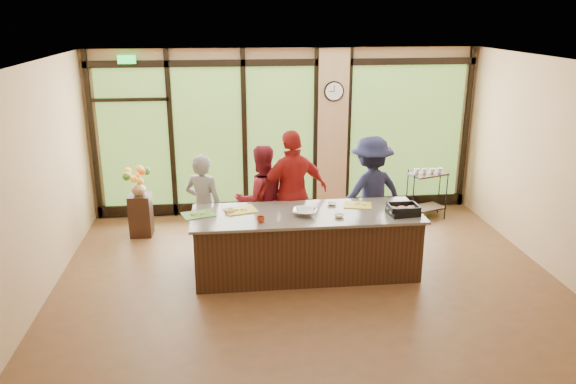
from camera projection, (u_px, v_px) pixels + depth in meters
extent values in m
plane|color=#53361D|center=(309.00, 282.00, 7.83)|extent=(7.00, 7.00, 0.00)
plane|color=white|center=(312.00, 63.00, 6.91)|extent=(7.00, 7.00, 0.00)
plane|color=tan|center=(286.00, 132.00, 10.21)|extent=(7.00, 0.00, 7.00)
plane|color=tan|center=(33.00, 188.00, 7.00)|extent=(0.00, 6.00, 6.00)
plane|color=tan|center=(561.00, 171.00, 7.74)|extent=(0.00, 6.00, 6.00)
cube|color=tan|center=(332.00, 132.00, 10.24)|extent=(0.55, 0.12, 3.00)
cube|color=black|center=(286.00, 63.00, 9.78)|extent=(6.90, 0.08, 0.12)
cube|color=black|center=(286.00, 205.00, 10.59)|extent=(6.90, 0.08, 0.20)
cube|color=#19D83F|center=(127.00, 59.00, 9.42)|extent=(0.30, 0.04, 0.14)
cube|color=#3C6121|center=(134.00, 139.00, 9.91)|extent=(1.20, 0.02, 2.50)
cube|color=#3C6121|center=(208.00, 137.00, 10.05)|extent=(1.20, 0.02, 2.50)
cube|color=#3C6121|center=(280.00, 136.00, 10.19)|extent=(1.20, 0.02, 2.50)
cube|color=#3C6121|center=(406.00, 133.00, 10.43)|extent=(2.10, 0.02, 2.50)
cube|color=black|center=(93.00, 137.00, 9.80)|extent=(0.08, 0.08, 3.00)
cube|color=black|center=(171.00, 136.00, 9.94)|extent=(0.08, 0.08, 3.00)
cube|color=black|center=(245.00, 134.00, 10.08)|extent=(0.08, 0.08, 3.00)
cube|color=black|center=(316.00, 132.00, 10.22)|extent=(0.08, 0.08, 3.00)
cube|color=black|center=(348.00, 132.00, 10.28)|extent=(0.08, 0.08, 3.00)
cube|color=black|center=(466.00, 129.00, 10.52)|extent=(0.08, 0.08, 3.00)
cube|color=black|center=(306.00, 244.00, 7.98)|extent=(3.10, 1.00, 0.88)
cube|color=#6F665B|center=(306.00, 214.00, 7.84)|extent=(3.20, 1.10, 0.04)
cylinder|color=black|center=(334.00, 91.00, 9.95)|extent=(0.36, 0.04, 0.36)
cylinder|color=white|center=(334.00, 91.00, 9.93)|extent=(0.31, 0.01, 0.31)
cube|color=black|center=(334.00, 89.00, 9.91)|extent=(0.01, 0.00, 0.11)
cube|color=black|center=(331.00, 91.00, 9.92)|extent=(0.09, 0.00, 0.01)
imported|color=gray|center=(204.00, 206.00, 8.43)|extent=(0.70, 0.60, 1.62)
imported|color=maroon|center=(261.00, 199.00, 8.60)|extent=(0.95, 0.82, 1.70)
imported|color=maroon|center=(293.00, 193.00, 8.52)|extent=(1.23, 0.81, 1.94)
imported|color=#1A1C39|center=(370.00, 193.00, 8.75)|extent=(1.31, 1.00, 1.80)
cube|color=black|center=(403.00, 212.00, 7.76)|extent=(0.44, 0.37, 0.07)
imported|color=silver|center=(305.00, 212.00, 7.74)|extent=(0.40, 0.40, 0.08)
cube|color=#48812F|center=(198.00, 214.00, 7.75)|extent=(0.50, 0.43, 0.01)
cube|color=gold|center=(241.00, 210.00, 7.91)|extent=(0.51, 0.44, 0.01)
cube|color=gold|center=(358.00, 205.00, 8.12)|extent=(0.45, 0.38, 0.01)
imported|color=white|center=(230.00, 211.00, 7.84)|extent=(0.15, 0.15, 0.04)
imported|color=white|center=(339.00, 216.00, 7.66)|extent=(0.14, 0.14, 0.04)
imported|color=white|center=(332.00, 204.00, 8.14)|extent=(0.16, 0.16, 0.03)
imported|color=#A32C10|center=(261.00, 220.00, 7.46)|extent=(0.12, 0.12, 0.08)
cube|color=black|center=(141.00, 215.00, 9.37)|extent=(0.37, 0.37, 0.71)
imported|color=#977852|center=(139.00, 188.00, 9.22)|extent=(0.25, 0.25, 0.25)
cube|color=black|center=(425.00, 208.00, 10.27)|extent=(0.76, 0.59, 0.03)
cube|color=black|center=(428.00, 174.00, 10.08)|extent=(0.76, 0.59, 0.03)
cylinder|color=black|center=(413.00, 198.00, 10.00)|extent=(0.02, 0.02, 0.86)
cylinder|color=black|center=(446.00, 197.00, 10.06)|extent=(0.02, 0.02, 0.86)
cylinder|color=black|center=(407.00, 192.00, 10.32)|extent=(0.02, 0.02, 0.86)
cylinder|color=black|center=(439.00, 191.00, 10.39)|extent=(0.02, 0.02, 0.86)
imported|color=silver|center=(417.00, 171.00, 10.04)|extent=(0.12, 0.12, 0.09)
imported|color=silver|center=(425.00, 171.00, 10.05)|extent=(0.12, 0.12, 0.09)
imported|color=silver|center=(432.00, 171.00, 10.07)|extent=(0.12, 0.12, 0.09)
imported|color=silver|center=(439.00, 171.00, 10.08)|extent=(0.12, 0.12, 0.09)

